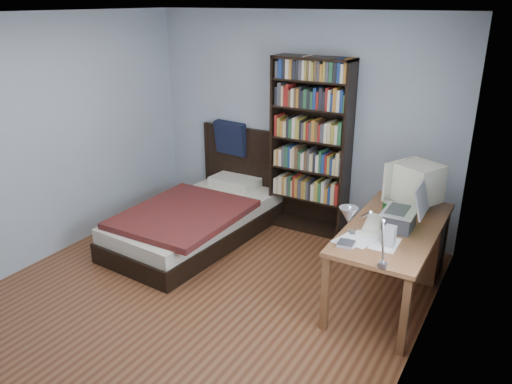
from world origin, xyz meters
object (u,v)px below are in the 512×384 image
at_px(laptop, 402,217).
at_px(bed, 201,216).
at_px(keyboard, 375,224).
at_px(soda_can, 386,209).
at_px(speaker, 390,236).
at_px(bookshelf, 310,147).
at_px(crt_monitor, 416,183).
at_px(desk, 403,238).
at_px(desk_lamp, 355,221).

bearing_deg(laptop, bed, 174.46).
xyz_separation_m(keyboard, soda_can, (0.02, 0.28, 0.05)).
bearing_deg(bed, keyboard, -7.39).
height_order(speaker, bookshelf, bookshelf).
bearing_deg(speaker, crt_monitor, 91.77).
bearing_deg(desk, desk_lamp, -89.83).
distance_m(speaker, bookshelf, 1.95).
bearing_deg(bookshelf, desk, -23.66).
bearing_deg(soda_can, crt_monitor, 60.25).
bearing_deg(desk, bed, -173.64).
bearing_deg(speaker, desk_lamp, -94.64).
relative_size(speaker, bed, 0.08).
xyz_separation_m(crt_monitor, desk_lamp, (-0.03, -1.64, 0.25)).
xyz_separation_m(crt_monitor, soda_can, (-0.17, -0.30, -0.19)).
bearing_deg(desk, keyboard, -106.05).
relative_size(crt_monitor, laptop, 1.24).
relative_size(crt_monitor, bookshelf, 0.26).
xyz_separation_m(desk, bookshelf, (-1.27, 0.56, 0.60)).
xyz_separation_m(keyboard, bookshelf, (-1.12, 1.09, 0.27)).
height_order(soda_can, bed, bed).
relative_size(laptop, keyboard, 1.01).
height_order(desk, soda_can, soda_can).
bearing_deg(keyboard, laptop, 4.39).
bearing_deg(laptop, bookshelf, 142.23).
bearing_deg(crt_monitor, speaker, -88.25).
bearing_deg(keyboard, desk, 65.71).
bearing_deg(crt_monitor, desk_lamp, -91.18).
xyz_separation_m(crt_monitor, bed, (-2.31, -0.31, -0.73)).
bearing_deg(bookshelf, crt_monitor, -20.96).
distance_m(desk, soda_can, 0.47).
xyz_separation_m(laptop, bed, (-2.33, 0.23, -0.60)).
relative_size(bookshelf, bed, 0.91).
distance_m(crt_monitor, soda_can, 0.40).
xyz_separation_m(soda_can, bookshelf, (-1.14, 0.80, 0.22)).
relative_size(laptop, bookshelf, 0.21).
bearing_deg(crt_monitor, soda_can, -119.75).
relative_size(keyboard, speaker, 2.45).
height_order(desk, laptop, laptop).
bearing_deg(desk, speaker, -85.52).
bearing_deg(laptop, soda_can, 130.35).
relative_size(desk_lamp, keyboard, 1.49).
distance_m(desk, bookshelf, 1.52).
bearing_deg(desk, laptop, -82.38).
distance_m(desk_lamp, keyboard, 1.18).
bearing_deg(bookshelf, soda_can, -35.19).
xyz_separation_m(desk, crt_monitor, (0.04, 0.06, 0.57)).
height_order(crt_monitor, bed, crt_monitor).
bearing_deg(keyboard, desk_lamp, -89.84).
bearing_deg(bookshelf, speaker, -46.19).
height_order(keyboard, soda_can, soda_can).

